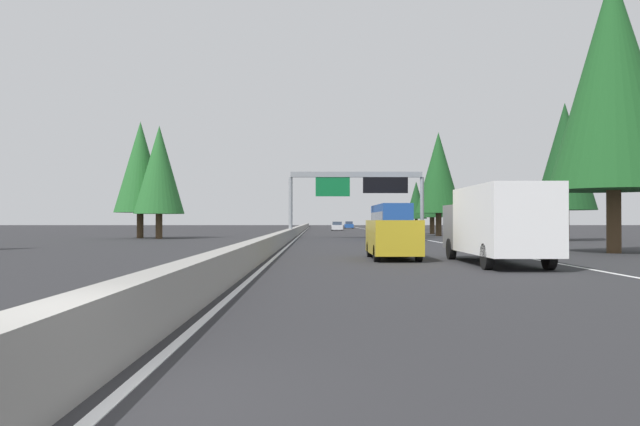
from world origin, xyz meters
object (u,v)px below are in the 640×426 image
Objects in this scene: conifer_right_foreground at (613,80)px; conifer_right_near at (565,157)px; box_truck_mid_left at (496,222)px; sedan_far_center at (349,225)px; bus_near_center at (390,220)px; conifer_right_mid at (438,173)px; sign_gantry_overhead at (358,185)px; minivan_mid_center at (393,237)px; conifer_right_far at (432,188)px; conifer_left_near at (159,170)px; sedan_distant_b at (337,226)px; conifer_right_distant at (416,200)px; conifer_left_mid at (140,167)px.

conifer_right_near is at bearing -15.13° from conifer_right_foreground.
sedan_far_center is at bearing 0.06° from box_truck_mid_left.
conifer_right_mid is (11.05, -6.49, 5.11)m from bus_near_center.
sign_gantry_overhead is 32.21m from minivan_mid_center.
conifer_right_foreground is (8.30, -8.40, 7.33)m from box_truck_mid_left.
conifer_right_far reaches higher than minivan_mid_center.
conifer_right_mid reaches higher than sign_gantry_overhead.
box_truck_mid_left is at bearing 172.23° from conifer_right_far.
bus_near_center is (33.23, 0.20, 0.11)m from box_truck_mid_left.
conifer_left_near is (34.04, 21.32, 4.70)m from box_truck_mid_left.
bus_near_center is 2.61× the size of sedan_far_center.
conifer_right_near is at bearing -34.38° from minivan_mid_center.
conifer_right_mid is at bearing 3.36° from conifer_right_foreground.
box_truck_mid_left is 32.53m from conifer_right_near.
conifer_right_near reaches higher than sedan_distant_b.
conifer_left_near is at bearing 29.95° from minivan_mid_center.
conifer_right_near is 1.27× the size of conifer_right_distant.
conifer_right_mid is at bearing 173.65° from conifer_right_far.
bus_near_center reaches higher than minivan_mid_center.
conifer_right_far is at bearing 1.26° from conifer_right_foreground.
sign_gantry_overhead is at bearing -179.38° from sedan_distant_b.
conifer_right_near is at bearing -98.33° from conifer_left_near.
sedan_far_center is at bearing -17.64° from conifer_left_mid.
conifer_right_far is 35.09m from conifer_left_near.
minivan_mid_center is at bearing 145.62° from conifer_right_near.
conifer_right_mid is (35.98, 2.11, -2.11)m from conifer_right_foreground.
sign_gantry_overhead is 1.22× the size of conifer_left_near.
minivan_mid_center is (3.24, 3.57, -0.66)m from box_truck_mid_left.
minivan_mid_center is 0.45× the size of conifer_right_mid.
conifer_right_distant is at bearing -6.29° from conifer_right_far.
conifer_right_distant is (14.56, -15.56, 4.85)m from sedan_distant_b.
sedan_distant_b is 0.40× the size of conifer_left_mid.
conifer_right_mid is (-65.15, -6.40, 6.14)m from sedan_far_center.
sedan_far_center is 0.39× the size of conifer_right_mid.
sedan_distant_b is 27.59m from sedan_far_center.
sign_gantry_overhead is at bearing 69.54° from conifer_right_near.
box_truck_mid_left is at bearing -175.17° from sign_gantry_overhead.
bus_near_center is at bearing -96.25° from conifer_left_mid.
sedan_far_center is (109.43, 0.11, -0.93)m from box_truck_mid_left.
conifer_left_near reaches higher than box_truck_mid_left.
bus_near_center is at bearing 149.56° from conifer_right_mid.
conifer_right_mid is (41.04, -9.86, 5.87)m from minivan_mid_center.
conifer_right_far is 1.03× the size of conifer_right_distant.
conifer_right_mid is 1.08× the size of conifer_left_near.
conifer_right_far is (19.01, -10.37, 0.75)m from sign_gantry_overhead.
minivan_mid_center is 38.61m from conifer_left_mid.
sedan_distant_b and sedan_far_center have the same top height.
conifer_right_distant is 70.93m from conifer_left_near.
sign_gantry_overhead is 2.88× the size of sedan_distant_b.
conifer_right_near is at bearing -165.46° from conifer_right_far.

